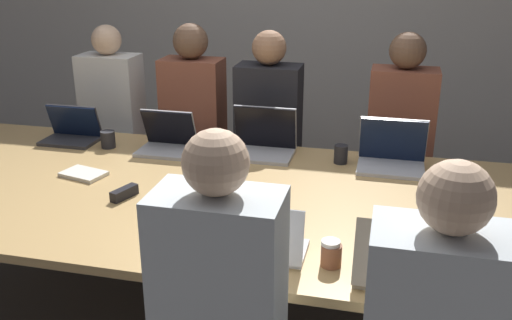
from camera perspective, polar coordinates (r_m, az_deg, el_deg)
curtain_wall at (r=4.85m, az=3.67°, el=14.63°), size 12.00×0.06×2.80m
conference_table at (r=2.84m, az=-4.91°, el=-4.10°), size 3.56×1.54×0.77m
laptop_far_midleft at (r=3.39m, az=-8.85°, el=2.07°), size 0.32×0.25×0.24m
person_far_midleft at (r=3.89m, az=-6.20°, el=2.59°), size 0.40×0.24×1.45m
cup_far_midleft at (r=3.25m, az=-4.97°, el=0.84°), size 0.08×0.08×0.08m
laptop_far_left at (r=3.70m, az=-17.93°, el=2.79°), size 0.33×0.22×0.22m
person_far_left at (r=4.14m, az=-13.95°, el=2.88°), size 0.40×0.24×1.42m
cup_far_left at (r=3.52m, az=-14.58°, el=2.01°), size 0.09×0.09×0.10m
laptop_near_midright at (r=2.22m, az=0.41°, el=-8.14°), size 0.35×0.22×0.23m
cup_near_midright at (r=2.19m, az=7.44°, el=-9.20°), size 0.07×0.07×0.10m
bottle_near_midright at (r=2.36m, az=-5.36°, el=-5.06°), size 0.07×0.07×0.27m
laptop_far_right at (r=3.18m, az=13.42°, el=0.62°), size 0.36×0.27×0.27m
person_far_right at (r=3.68m, az=14.05°, el=0.88°), size 0.40×0.24×1.44m
cup_far_right at (r=3.19m, az=8.48°, el=0.58°), size 0.08×0.08×0.10m
laptop_near_right at (r=2.12m, az=14.74°, el=-10.24°), size 0.37×0.25×0.24m
cup_near_right at (r=2.19m, az=7.53°, el=-9.43°), size 0.08×0.08×0.09m
laptop_far_center at (r=3.30m, az=0.72°, el=1.93°), size 0.37×0.27×0.27m
person_far_center at (r=3.68m, az=1.25°, el=1.44°), size 0.40×0.24×1.43m
stapler at (r=2.81m, az=-13.04°, el=-3.23°), size 0.09×0.16×0.05m
notebook at (r=3.13m, az=-16.86°, el=-1.34°), size 0.25×0.20×0.02m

